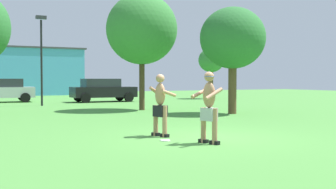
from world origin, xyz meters
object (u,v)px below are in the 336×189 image
(car_silver_far_end, at_px, (1,90))
(tree_behind_players, at_px, (142,29))
(tree_near_building, at_px, (233,39))
(lamp_post, at_px, (41,50))
(player_in_black, at_px, (160,104))
(car_black_mid_lot, at_px, (103,90))
(frisbee, at_px, (165,140))
(player_with_cap, at_px, (209,104))
(tree_right_field, at_px, (211,61))

(car_silver_far_end, distance_m, tree_behind_players, 12.51)
(car_silver_far_end, xyz_separation_m, tree_near_building, (8.16, -14.76, 2.55))
(lamp_post, bearing_deg, tree_near_building, -56.49)
(lamp_post, height_order, tree_behind_players, tree_behind_players)
(player_in_black, relative_size, car_black_mid_lot, 0.39)
(lamp_post, xyz_separation_m, tree_behind_players, (3.80, -5.78, 0.80))
(player_in_black, height_order, car_black_mid_lot, player_in_black)
(frisbee, xyz_separation_m, tree_behind_players, (3.85, 10.08, 4.04))
(player_with_cap, relative_size, player_in_black, 1.03)
(tree_right_field, height_order, tree_near_building, tree_near_building)
(frisbee, distance_m, tree_right_field, 23.57)
(car_silver_far_end, height_order, lamp_post, lamp_post)
(car_black_mid_lot, distance_m, lamp_post, 5.71)
(tree_behind_players, height_order, tree_near_building, tree_behind_players)
(lamp_post, relative_size, tree_behind_players, 0.90)
(player_with_cap, relative_size, lamp_post, 0.34)
(car_black_mid_lot, height_order, tree_near_building, tree_near_building)
(car_black_mid_lot, xyz_separation_m, tree_behind_players, (-0.75, -8.25, 3.22))
(player_with_cap, bearing_deg, car_silver_far_end, 96.24)
(car_black_mid_lot, bearing_deg, tree_behind_players, -95.16)
(tree_right_field, distance_m, tree_near_building, 14.72)
(player_in_black, xyz_separation_m, car_black_mid_lot, (4.32, 17.52, -0.07))
(car_black_mid_lot, relative_size, tree_right_field, 1.08)
(player_in_black, height_order, tree_near_building, tree_near_building)
(player_with_cap, distance_m, car_black_mid_lot, 19.61)
(player_with_cap, bearing_deg, player_in_black, 105.19)
(player_with_cap, bearing_deg, lamp_post, 92.35)
(player_with_cap, xyz_separation_m, car_silver_far_end, (-2.38, 21.74, -0.15))
(player_in_black, xyz_separation_m, tree_near_building, (6.24, 5.28, 2.47))
(frisbee, xyz_separation_m, tree_right_field, (13.79, 18.88, 2.99))
(car_black_mid_lot, distance_m, tree_near_building, 12.65)
(frisbee, relative_size, lamp_post, 0.05)
(player_with_cap, distance_m, lamp_post, 16.92)
(player_in_black, relative_size, tree_near_building, 0.36)
(player_with_cap, relative_size, car_silver_far_end, 0.40)
(car_black_mid_lot, bearing_deg, player_in_black, -103.86)
(frisbee, height_order, car_black_mid_lot, car_black_mid_lot)
(car_black_mid_lot, distance_m, tree_behind_players, 8.89)
(car_black_mid_lot, height_order, tree_behind_players, tree_behind_players)
(car_silver_far_end, xyz_separation_m, tree_right_field, (15.43, -1.96, 2.18))
(frisbee, height_order, car_silver_far_end, car_silver_far_end)
(frisbee, distance_m, car_black_mid_lot, 18.91)
(frisbee, xyz_separation_m, lamp_post, (0.04, 15.85, 3.23))
(player_in_black, relative_size, frisbee, 6.39)
(tree_right_field, relative_size, tree_behind_players, 0.69)
(lamp_post, distance_m, tree_near_building, 11.72)
(car_black_mid_lot, bearing_deg, tree_right_field, 3.47)
(tree_right_field, bearing_deg, car_silver_far_end, 172.76)
(car_black_mid_lot, height_order, car_silver_far_end, same)
(tree_near_building, bearing_deg, player_in_black, -139.77)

